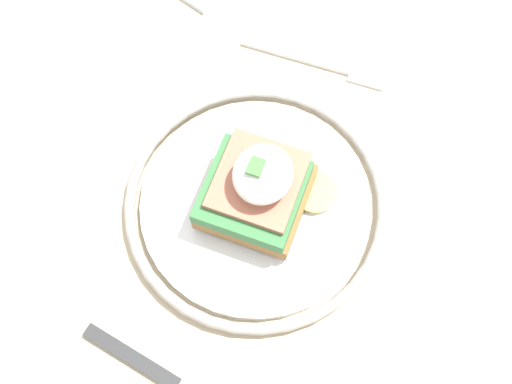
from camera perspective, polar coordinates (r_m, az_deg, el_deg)
name	(u,v)px	position (r m, az deg, el deg)	size (l,w,h in m)	color
ground_plane	(232,343)	(1.30, -2.11, -13.24)	(6.00, 6.00, 0.00)	gray
dining_table	(213,254)	(0.71, -3.80, -5.48)	(0.95, 0.72, 0.73)	#C6B28E
plate	(256,203)	(0.58, 0.00, -1.02)	(0.24, 0.24, 0.02)	white
sandwich	(258,189)	(0.55, 0.15, 0.30)	(0.09, 0.11, 0.07)	olive
fork	(321,63)	(0.66, 5.81, 11.32)	(0.02, 0.15, 0.00)	silver
knife	(168,380)	(0.55, -7.80, -16.20)	(0.05, 0.19, 0.01)	#2D2D2D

